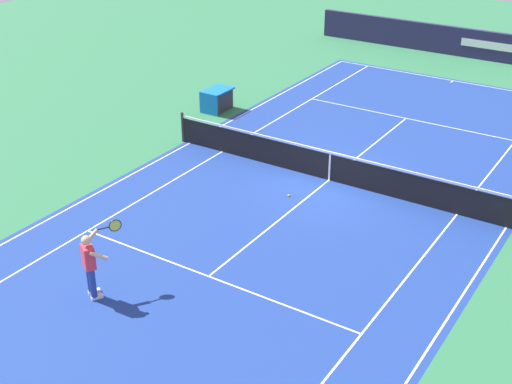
# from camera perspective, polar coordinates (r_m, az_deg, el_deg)

# --- Properties ---
(ground_plane) EXTENTS (60.00, 60.00, 0.00)m
(ground_plane) POSITION_cam_1_polar(r_m,az_deg,el_deg) (21.97, 6.01, 0.98)
(ground_plane) COLOR #2D7247
(court_slab) EXTENTS (24.20, 11.40, 0.00)m
(court_slab) POSITION_cam_1_polar(r_m,az_deg,el_deg) (21.97, 6.01, 0.98)
(court_slab) COLOR navy
(court_slab) RESTS_ON ground_plane
(court_line_markings) EXTENTS (23.85, 11.05, 0.01)m
(court_line_markings) POSITION_cam_1_polar(r_m,az_deg,el_deg) (21.97, 6.01, 0.99)
(court_line_markings) COLOR white
(court_line_markings) RESTS_ON ground_plane
(tennis_net) EXTENTS (0.10, 11.70, 1.08)m
(tennis_net) POSITION_cam_1_polar(r_m,az_deg,el_deg) (21.76, 6.07, 2.14)
(tennis_net) COLOR #2D2D33
(tennis_net) RESTS_ON ground_plane
(stadium_barrier) EXTENTS (0.26, 17.00, 1.38)m
(stadium_barrier) POSITION_cam_1_polar(r_m,az_deg,el_deg) (35.87, 18.07, 11.38)
(stadium_barrier) COLOR #231E47
(stadium_barrier) RESTS_ON ground_plane
(tennis_player_near) EXTENTS (1.19, 0.75, 1.70)m
(tennis_player_near) POSITION_cam_1_polar(r_m,az_deg,el_deg) (16.45, -13.42, -5.64)
(tennis_player_near) COLOR navy
(tennis_player_near) RESTS_ON ground_plane
(tennis_ball) EXTENTS (0.07, 0.07, 0.07)m
(tennis_ball) POSITION_cam_1_polar(r_m,az_deg,el_deg) (20.86, 2.70, -0.29)
(tennis_ball) COLOR #CCE01E
(tennis_ball) RESTS_ON ground_plane
(equipment_cart_tarped) EXTENTS (1.25, 0.84, 0.85)m
(equipment_cart_tarped) POSITION_cam_1_polar(r_m,az_deg,el_deg) (27.52, -3.20, 7.57)
(equipment_cart_tarped) COLOR #2D2D33
(equipment_cart_tarped) RESTS_ON ground_plane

